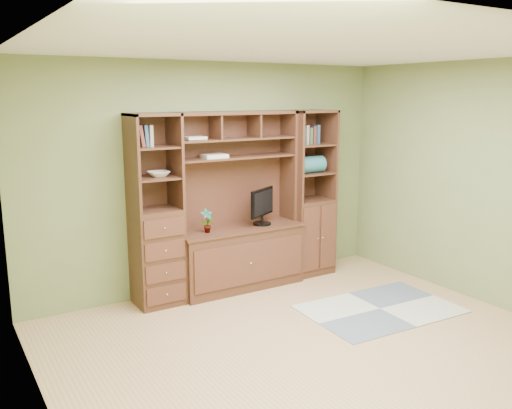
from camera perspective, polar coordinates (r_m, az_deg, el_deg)
room at (r=4.63m, az=6.77°, el=-0.22°), size 4.60×4.10×2.64m
center_hutch at (r=6.21m, az=-1.74°, el=0.26°), size 1.54×0.53×2.05m
left_tower at (r=5.82m, az=-10.52°, el=-0.68°), size 0.50×0.45×2.05m
right_tower at (r=6.79m, az=5.61°, el=1.20°), size 0.55×0.45×2.05m
rug at (r=5.99m, az=12.92°, el=-10.66°), size 1.63×1.12×0.01m
monitor at (r=6.32m, az=0.64°, el=0.47°), size 0.53×0.42×0.59m
orchid at (r=6.01m, az=-5.19°, el=-1.73°), size 0.14×0.10×0.27m
magazines at (r=6.07m, az=-4.42°, el=5.12°), size 0.27×0.20×0.04m
bowl at (r=5.77m, az=-10.23°, el=3.19°), size 0.23×0.23×0.06m
blanket_teal at (r=6.68m, az=5.73°, el=4.21°), size 0.35×0.20×0.20m
blanket_red at (r=6.86m, az=5.89°, el=4.31°), size 0.33×0.18×0.18m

